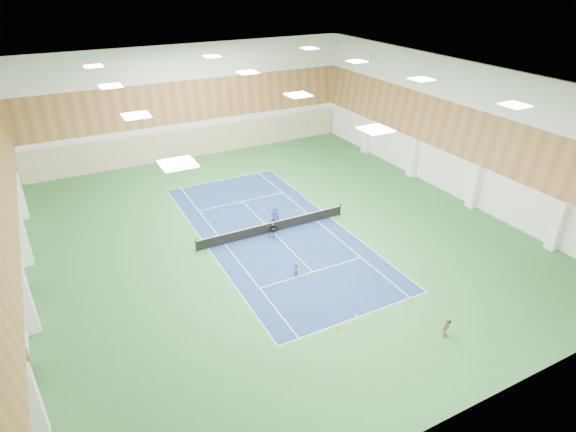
{
  "coord_description": "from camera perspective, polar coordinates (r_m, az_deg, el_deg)",
  "views": [
    {
      "loc": [
        -14.54,
        -30.45,
        19.18
      ],
      "look_at": [
        0.61,
        -1.44,
        2.0
      ],
      "focal_mm": 30.0,
      "sensor_mm": 36.0,
      "label": 1
    }
  ],
  "objects": [
    {
      "name": "cone_svc_c",
      "position": [
        34.89,
        5.3,
        -5.6
      ],
      "size": [
        0.17,
        0.17,
        0.19
      ],
      "primitive_type": "cone",
      "color": "#FF4B0D",
      "rests_on": "ground"
    },
    {
      "name": "cone_base_b",
      "position": [
        29.34,
        6.02,
        -13.03
      ],
      "size": [
        0.21,
        0.21,
        0.23
      ],
      "primitive_type": "cone",
      "color": "orange",
      "rests_on": "ground"
    },
    {
      "name": "cone_svc_a",
      "position": [
        33.16,
        -2.07,
        -7.44
      ],
      "size": [
        0.2,
        0.2,
        0.22
      ],
      "primitive_type": "cone",
      "color": "#F25F0C",
      "rests_on": "ground"
    },
    {
      "name": "back_curtain",
      "position": [
        55.14,
        -10.94,
        8.6
      ],
      "size": [
        35.4,
        0.16,
        3.2
      ],
      "primitive_type": "cube",
      "color": "#C6B793",
      "rests_on": "ground"
    },
    {
      "name": "tennis_balls_scatter",
      "position": [
        38.79,
        -1.79,
        -1.88
      ],
      "size": [
        10.57,
        22.77,
        0.07
      ],
      "primitive_type": null,
      "color": "#C4DF26",
      "rests_on": "ground"
    },
    {
      "name": "child_court",
      "position": [
        33.35,
        1.09,
        -6.35
      ],
      "size": [
        0.61,
        0.55,
        1.03
      ],
      "primitive_type": "imported",
      "rotation": [
        0.0,
        0.0,
        0.38
      ],
      "color": "gray",
      "rests_on": "ground"
    },
    {
      "name": "door_left_a",
      "position": [
        29.03,
        -28.52,
        -14.95
      ],
      "size": [
        0.08,
        1.8,
        2.2
      ],
      "primitive_type": "cube",
      "color": "#593319",
      "rests_on": "ground"
    },
    {
      "name": "tennis_net",
      "position": [
        38.55,
        -1.8,
        -1.22
      ],
      "size": [
        12.8,
        0.1,
        1.1
      ],
      "primitive_type": null,
      "color": "black",
      "rests_on": "ground"
    },
    {
      "name": "child_apron",
      "position": [
        29.82,
        18.2,
        -12.46
      ],
      "size": [
        0.8,
        0.53,
        1.27
      ],
      "primitive_type": "imported",
      "rotation": [
        0.0,
        0.0,
        0.32
      ],
      "color": "tan",
      "rests_on": "ground"
    },
    {
      "name": "ball_cart",
      "position": [
        37.79,
        -1.71,
        -1.98
      ],
      "size": [
        0.71,
        0.71,
        0.97
      ],
      "primitive_type": null,
      "rotation": [
        0.0,
        0.0,
        0.32
      ],
      "color": "black",
      "rests_on": "ground"
    },
    {
      "name": "cone_base_a",
      "position": [
        28.86,
        0.6,
        -13.69
      ],
      "size": [
        0.19,
        0.19,
        0.21
      ],
      "primitive_type": "cone",
      "color": "#EE560C",
      "rests_on": "ground"
    },
    {
      "name": "coach",
      "position": [
        39.0,
        -1.56,
        -0.13
      ],
      "size": [
        0.82,
        0.66,
        1.96
      ],
      "primitive_type": "imported",
      "rotation": [
        0.0,
        0.0,
        2.84
      ],
      "color": "navy",
      "rests_on": "ground"
    },
    {
      "name": "cone_base_c",
      "position": [
        30.95,
        9.43,
        -10.79
      ],
      "size": [
        0.21,
        0.21,
        0.23
      ],
      "primitive_type": "cone",
      "color": "orange",
      "rests_on": "ground"
    },
    {
      "name": "room_shell",
      "position": [
        36.23,
        -1.93,
        6.34
      ],
      "size": [
        36.0,
        40.0,
        12.0
      ],
      "primitive_type": null,
      "color": "white",
      "rests_on": "ground"
    },
    {
      "name": "ceiling_light_grid",
      "position": [
        34.52,
        -2.08,
        15.53
      ],
      "size": [
        21.4,
        25.4,
        0.06
      ],
      "primitive_type": null,
      "color": "white",
      "rests_on": "room_shell"
    },
    {
      "name": "door_left_b",
      "position": [
        35.58,
        -28.94,
        -6.77
      ],
      "size": [
        0.08,
        1.8,
        2.2
      ],
      "primitive_type": "cube",
      "color": "#593319",
      "rests_on": "ground"
    },
    {
      "name": "cone_svc_d",
      "position": [
        36.07,
        8.04,
        -4.53
      ],
      "size": [
        0.19,
        0.19,
        0.21
      ],
      "primitive_type": "cone",
      "color": "#E2580B",
      "rests_on": "ground"
    },
    {
      "name": "court_surface",
      "position": [
        38.81,
        -1.79,
        -1.93
      ],
      "size": [
        10.97,
        23.77,
        0.01
      ],
      "primitive_type": "cube",
      "color": "navy",
      "rests_on": "ground"
    },
    {
      "name": "cone_svc_b",
      "position": [
        33.66,
        1.94,
        -6.86
      ],
      "size": [
        0.18,
        0.18,
        0.2
      ],
      "primitive_type": "cone",
      "color": "#EC550C",
      "rests_on": "ground"
    },
    {
      "name": "wood_cladding",
      "position": [
        35.55,
        -1.98,
        9.35
      ],
      "size": [
        36.0,
        40.0,
        8.0
      ],
      "primitive_type": null,
      "color": "#A16A3C",
      "rests_on": "room_shell"
    },
    {
      "name": "cone_base_d",
      "position": [
        32.38,
        14.42,
        -9.45
      ],
      "size": [
        0.19,
        0.19,
        0.21
      ],
      "primitive_type": "cone",
      "color": "#F2450C",
      "rests_on": "ground"
    },
    {
      "name": "ground",
      "position": [
        38.82,
        -1.79,
        -1.94
      ],
      "size": [
        40.0,
        40.0,
        0.0
      ],
      "primitive_type": "plane",
      "color": "#2B652F",
      "rests_on": "ground"
    }
  ]
}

